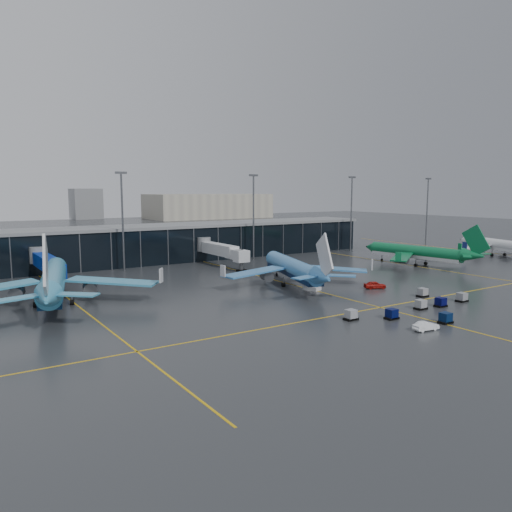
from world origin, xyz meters
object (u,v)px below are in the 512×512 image
airliner_ba (495,238)px  mobile_airstair (312,286)px  airliner_aer_lingus (416,245)px  baggage_carts (420,306)px  airliner_klm_near (293,257)px  service_van_white (426,326)px  airliner_arkefly (53,267)px  service_van_red (375,285)px

airliner_ba → mobile_airstair: (-85.31, -11.65, -4.83)m
airliner_aer_lingus → baggage_carts: size_ratio=1.29×
airliner_klm_near → service_van_white: 40.92m
airliner_aer_lingus → airliner_ba: bearing=-7.7°
airliner_klm_near → airliner_ba: size_ratio=1.09×
airliner_arkefly → airliner_ba: (133.37, -4.50, -1.29)m
airliner_arkefly → service_van_red: size_ratio=9.62×
airliner_arkefly → airliner_aer_lingus: airliner_arkefly is taller
airliner_klm_near → service_van_white: airliner_klm_near is taller
airliner_aer_lingus → airliner_ba: size_ratio=1.03×
airliner_klm_near → airliner_ba: bearing=21.2°
airliner_arkefly → airliner_aer_lingus: 94.97m
mobile_airstair → baggage_carts: bearing=-97.8°
service_van_red → airliner_arkefly: bearing=94.7°
baggage_carts → airliner_arkefly: bearing=142.4°
airliner_arkefly → airliner_aer_lingus: bearing=10.7°
airliner_klm_near → service_van_white: (-5.56, -40.18, -5.43)m
airliner_klm_near → service_van_red: airliner_klm_near is taller
airliner_klm_near → airliner_aer_lingus: size_ratio=1.06×
service_van_red → service_van_white: size_ratio=1.12×
airliner_aer_lingus → service_van_red: 39.32m
baggage_carts → mobile_airstair: 24.60m
airliner_klm_near → mobile_airstair: 8.99m
baggage_carts → service_van_red: bearing=66.7°
baggage_carts → service_van_white: (-9.66, -8.75, -0.07)m
airliner_klm_near → airliner_aer_lingus: 46.77m
airliner_arkefly → service_van_red: (60.19, -22.32, -6.10)m
airliner_aer_lingus → airliner_ba: airliner_aer_lingus is taller
airliner_ba → service_van_white: (-90.62, -44.62, -4.92)m
airliner_ba → service_van_red: airliner_ba is taller
airliner_arkefly → mobile_airstair: bearing=-5.2°
baggage_carts → service_van_red: size_ratio=6.24×
baggage_carts → service_van_red: baggage_carts is taller
airliner_ba → mobile_airstair: airliner_ba is taller
airliner_klm_near → airliner_ba: (85.06, 4.44, -0.52)m
baggage_carts → service_van_red: 19.65m
service_van_red → service_van_white: (-17.44, -26.80, -0.11)m
service_van_red → service_van_white: 31.98m
airliner_aer_lingus → mobile_airstair: 48.50m
baggage_carts → mobile_airstair: size_ratio=7.81×
baggage_carts → airliner_aer_lingus: bearing=40.2°
airliner_arkefly → service_van_red: airliner_arkefly is taller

